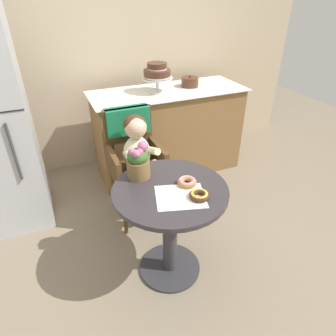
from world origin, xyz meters
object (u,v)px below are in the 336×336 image
Objects in this scene: wicker_chair at (132,148)px; donut_mid at (187,182)px; seated_child at (138,152)px; donut_front at (199,195)px; flower_vase at (138,161)px; round_layer_cake at (190,82)px; tiered_cake_stand at (157,73)px; cafe_table at (170,215)px.

wicker_chair reaches higher than donut_mid.
seated_child is 6.06× the size of donut_front.
wicker_chair is at bearing 77.51° from flower_vase.
wicker_chair is 0.93m from donut_front.
donut_front is 0.99× the size of donut_mid.
flower_vase reaches higher than seated_child.
seated_child reaches higher than wicker_chair.
seated_child is 1.13m from round_layer_cake.
flower_vase is 1.45× the size of round_layer_cake.
seated_child is at bearing 72.87° from flower_vase.
round_layer_cake is at bearing 6.28° from tiered_cake_stand.
flower_vase is 0.84× the size of tiered_cake_stand.
round_layer_cake reaches higher than cafe_table.
seated_child is at bearing -137.82° from round_layer_cake.
wicker_chair is 1.05m from round_layer_cake.
flower_vase is (-0.12, -0.55, 0.19)m from wicker_chair.
tiered_cake_stand is (0.32, 1.31, 0.34)m from donut_mid.
donut_mid is at bearing -103.81° from tiered_cake_stand.
seated_child is 0.92m from tiered_cake_stand.
flower_vase is (-0.13, 0.21, 0.32)m from cafe_table.
flower_vase reaches higher than donut_front.
flower_vase is at bearing -99.62° from wicker_chair.
cafe_table is 2.87× the size of flower_vase.
donut_mid is 0.33m from flower_vase.
donut_front is 1.53m from tiered_cake_stand.
round_layer_cake is (0.37, 0.04, -0.13)m from tiered_cake_stand.
seated_child is 2.42× the size of tiered_cake_stand.
cafe_table is 0.77m from wicker_chair.
seated_child is at bearing -122.34° from tiered_cake_stand.
seated_child reaches higher than cafe_table.
wicker_chair reaches higher than donut_front.
donut_mid reaches higher than cafe_table.
cafe_table is at bearing 126.71° from donut_front.
cafe_table is 1.63m from round_layer_cake.
donut_mid is at bearing -40.91° from flower_vase.
wicker_chair is at bearing 98.99° from donut_mid.
flower_vase is at bearing 124.42° from donut_front.
round_layer_cake is (0.94, 1.14, 0.12)m from flower_vase.
cafe_table is 5.94× the size of donut_mid.
cafe_table is at bearing -86.44° from wicker_chair.
cafe_table is at bearing -108.40° from tiered_cake_stand.
cafe_table is at bearing -121.00° from round_layer_cake.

